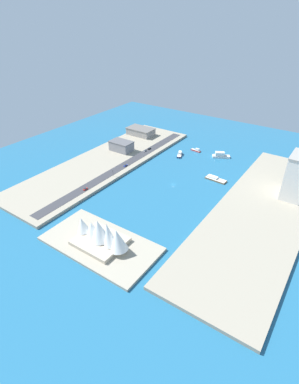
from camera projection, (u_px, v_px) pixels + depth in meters
name	position (u px, v px, depth m)	size (l,w,h in m)	color
ground_plane	(173.00, 184.00, 287.75)	(440.00, 440.00, 0.00)	#23668E
quay_west	(262.00, 212.00, 245.62)	(70.00, 240.00, 2.66)	#9E937F
quay_east	(107.00, 161.00, 328.48)	(70.00, 240.00, 2.66)	#9E937F
peninsula_point	(101.00, 244.00, 212.93)	(84.34, 44.51, 2.00)	#A89E89
road_strip	(123.00, 165.00, 316.44)	(10.64, 228.00, 0.15)	#38383D
tugboat_red	(196.00, 150.00, 354.71)	(13.57, 4.80, 3.77)	red
ferry_white_commuter	(221.00, 155.00, 339.25)	(20.63, 15.22, 6.43)	silver
patrol_launch_navy	(180.00, 154.00, 343.85)	(9.89, 15.86, 4.17)	#1E284C
barge_flat_brown	(215.00, 179.00, 294.70)	(22.50, 8.67, 3.17)	brown
hotel_broad_white	(297.00, 176.00, 254.47)	(17.84, 28.44, 39.67)	silver
carpark_squat_concrete	(141.00, 131.00, 392.68)	(35.12, 21.46, 9.08)	gray
warehouse_low_gray	(121.00, 146.00, 347.70)	(26.64, 17.01, 11.37)	gray
suv_black	(149.00, 149.00, 353.03)	(1.93, 5.05, 1.61)	black
sedan_silver	(145.00, 151.00, 347.60)	(1.83, 4.68, 1.45)	black
hatchback_blue	(125.00, 165.00, 314.66)	(1.84, 4.89, 1.69)	black
pickup_red	(85.00, 189.00, 273.25)	(2.02, 4.77, 1.62)	black
traffic_light_waterfront	(113.00, 172.00, 293.80)	(0.36, 0.36, 6.50)	black
opera_landmark	(102.00, 235.00, 206.94)	(46.27, 28.82, 21.04)	#BCAD93
park_tree_cluster	(287.00, 187.00, 266.40)	(6.57, 14.15, 9.08)	brown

